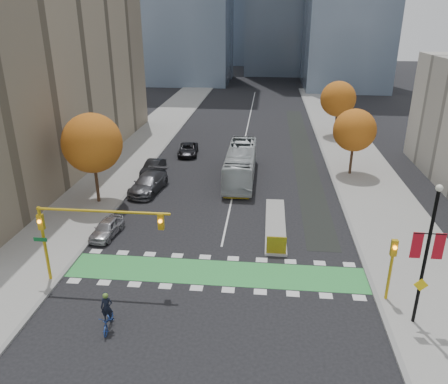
% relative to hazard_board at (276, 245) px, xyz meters
% --- Properties ---
extents(ground, '(300.00, 300.00, 0.00)m').
position_rel_hazard_board_xyz_m(ground, '(-4.00, -4.20, -0.80)').
color(ground, black).
rests_on(ground, ground).
extents(sidewalk_west, '(7.00, 120.00, 0.15)m').
position_rel_hazard_board_xyz_m(sidewalk_west, '(-17.50, 15.80, -0.73)').
color(sidewalk_west, gray).
rests_on(sidewalk_west, ground).
extents(sidewalk_east, '(7.00, 120.00, 0.15)m').
position_rel_hazard_board_xyz_m(sidewalk_east, '(9.50, 15.80, -0.73)').
color(sidewalk_east, gray).
rests_on(sidewalk_east, ground).
extents(curb_west, '(0.30, 120.00, 0.16)m').
position_rel_hazard_board_xyz_m(curb_west, '(-14.00, 15.80, -0.73)').
color(curb_west, gray).
rests_on(curb_west, ground).
extents(curb_east, '(0.30, 120.00, 0.16)m').
position_rel_hazard_board_xyz_m(curb_east, '(6.00, 15.80, -0.73)').
color(curb_east, gray).
rests_on(curb_east, ground).
extents(bike_crossing, '(20.00, 3.00, 0.01)m').
position_rel_hazard_board_xyz_m(bike_crossing, '(-4.00, -2.70, -0.79)').
color(bike_crossing, green).
rests_on(bike_crossing, ground).
extents(centre_line, '(0.15, 70.00, 0.01)m').
position_rel_hazard_board_xyz_m(centre_line, '(-4.00, 35.80, -0.80)').
color(centre_line, silver).
rests_on(centre_line, ground).
extents(bike_lane_paint, '(2.50, 50.00, 0.01)m').
position_rel_hazard_board_xyz_m(bike_lane_paint, '(3.50, 25.80, -0.80)').
color(bike_lane_paint, black).
rests_on(bike_lane_paint, ground).
extents(median_island, '(1.60, 10.00, 0.16)m').
position_rel_hazard_board_xyz_m(median_island, '(0.00, 4.80, -0.72)').
color(median_island, gray).
rests_on(median_island, ground).
extents(hazard_board, '(1.40, 0.12, 1.30)m').
position_rel_hazard_board_xyz_m(hazard_board, '(0.00, 0.00, 0.00)').
color(hazard_board, yellow).
rests_on(hazard_board, median_island).
extents(building_west, '(16.00, 44.00, 25.00)m').
position_rel_hazard_board_xyz_m(building_west, '(-28.00, 17.80, 11.70)').
color(building_west, gray).
rests_on(building_west, ground).
extents(tree_west, '(5.20, 5.20, 8.22)m').
position_rel_hazard_board_xyz_m(tree_west, '(-16.00, 7.80, 4.82)').
color(tree_west, '#332114').
rests_on(tree_west, ground).
extents(tree_east_near, '(4.40, 4.40, 7.08)m').
position_rel_hazard_board_xyz_m(tree_east_near, '(8.00, 17.80, 4.06)').
color(tree_east_near, '#332114').
rests_on(tree_east_near, ground).
extents(tree_east_far, '(4.80, 4.80, 7.65)m').
position_rel_hazard_board_xyz_m(tree_east_far, '(8.50, 33.80, 4.44)').
color(tree_east_far, '#332114').
rests_on(tree_east_far, ground).
extents(traffic_signal_west, '(8.53, 0.56, 5.20)m').
position_rel_hazard_board_xyz_m(traffic_signal_west, '(-11.93, -4.71, 3.23)').
color(traffic_signal_west, '#BF9914').
rests_on(traffic_signal_west, ground).
extents(traffic_signal_east, '(0.35, 0.43, 4.10)m').
position_rel_hazard_board_xyz_m(traffic_signal_east, '(6.50, -4.71, 1.93)').
color(traffic_signal_east, '#BF9914').
rests_on(traffic_signal_east, ground).
extents(banner_lamppost, '(1.65, 0.36, 8.28)m').
position_rel_hazard_board_xyz_m(banner_lamppost, '(7.50, -6.70, 3.81)').
color(banner_lamppost, black).
rests_on(banner_lamppost, ground).
extents(cyclist, '(0.93, 2.04, 2.28)m').
position_rel_hazard_board_xyz_m(cyclist, '(-9.16, -8.82, -0.04)').
color(cyclist, navy).
rests_on(cyclist, ground).
extents(bus, '(2.80, 11.93, 3.32)m').
position_rel_hazard_board_xyz_m(bus, '(-3.56, 15.37, 0.86)').
color(bus, silver).
rests_on(bus, ground).
extents(parked_car_a, '(1.95, 4.02, 1.32)m').
position_rel_hazard_board_xyz_m(parked_car_a, '(-13.00, 1.65, -0.14)').
color(parked_car_a, '#A6A5AB').
rests_on(parked_car_a, ground).
extents(parked_car_b, '(1.96, 4.54, 1.45)m').
position_rel_hazard_board_xyz_m(parked_car_b, '(-13.00, 15.94, -0.07)').
color(parked_car_b, black).
rests_on(parked_car_b, ground).
extents(parked_car_c, '(3.17, 6.19, 1.72)m').
position_rel_hazard_board_xyz_m(parked_car_c, '(-12.19, 10.94, 0.06)').
color(parked_car_c, '#4B4B50').
rests_on(parked_car_c, ground).
extents(parked_car_d, '(2.65, 5.02, 1.35)m').
position_rel_hazard_board_xyz_m(parked_car_d, '(-10.50, 23.13, -0.13)').
color(parked_car_d, black).
rests_on(parked_car_d, ground).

